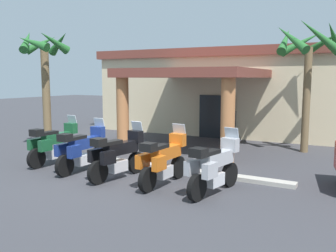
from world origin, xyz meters
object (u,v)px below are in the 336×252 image
(palm_tree_roadside, at_px, (44,61))
(motorcycle_black, at_px, (117,155))
(motorcycle_green, at_px, (54,144))
(pedestrian, at_px, (232,123))
(motorcycle_orange, at_px, (163,160))
(motorcycle_blue, at_px, (82,149))
(palm_tree_near_portico, at_px, (308,52))
(motorcycle_silver, at_px, (214,167))
(motel_building, at_px, (233,91))

(palm_tree_roadside, bearing_deg, motorcycle_black, -22.87)
(motorcycle_green, xyz_separation_m, pedestrian, (4.17, 6.01, 0.33))
(pedestrian, bearing_deg, palm_tree_roadside, 47.93)
(motorcycle_black, relative_size, pedestrian, 1.25)
(motorcycle_black, relative_size, motorcycle_orange, 1.00)
(motorcycle_blue, relative_size, motorcycle_orange, 1.00)
(motorcycle_blue, relative_size, palm_tree_near_portico, 0.43)
(motorcycle_green, height_order, motorcycle_silver, same)
(motorcycle_green, relative_size, motorcycle_orange, 1.00)
(motorcycle_blue, distance_m, palm_tree_roadside, 5.29)
(motorcycle_green, distance_m, palm_tree_roadside, 4.19)
(motorcycle_orange, relative_size, motorcycle_silver, 1.01)
(motorcycle_orange, height_order, motorcycle_silver, same)
(motorcycle_silver, bearing_deg, palm_tree_near_portico, 0.42)
(pedestrian, relative_size, palm_tree_roadside, 0.36)
(motorcycle_green, relative_size, palm_tree_roadside, 0.45)
(motorcycle_blue, bearing_deg, motorcycle_black, -95.39)
(motel_building, height_order, motorcycle_blue, motel_building)
(motel_building, xyz_separation_m, motorcycle_green, (-2.64, -10.31, -1.55))
(motorcycle_black, height_order, palm_tree_near_portico, palm_tree_near_portico)
(palm_tree_roadside, height_order, palm_tree_near_portico, palm_tree_near_portico)
(motel_building, xyz_separation_m, motorcycle_silver, (3.33, -10.65, -1.55))
(motorcycle_silver, bearing_deg, motorcycle_blue, 98.73)
(motorcycle_orange, xyz_separation_m, pedestrian, (-0.31, 6.33, 0.33))
(motorcycle_black, xyz_separation_m, motorcycle_silver, (2.99, 0.07, 0.00))
(motorcycle_silver, height_order, palm_tree_roadside, palm_tree_roadside)
(motorcycle_black, relative_size, motorcycle_silver, 1.00)
(motorcycle_green, bearing_deg, motel_building, -12.72)
(motorcycle_orange, height_order, palm_tree_roadside, palm_tree_roadside)
(motorcycle_orange, bearing_deg, pedestrian, 4.92)
(motorcycle_blue, xyz_separation_m, palm_tree_roadside, (-3.88, 2.13, 2.90))
(motorcycle_silver, relative_size, palm_tree_near_portico, 0.43)
(motorcycle_orange, xyz_separation_m, motorcycle_silver, (1.49, -0.02, 0.00))
(motorcycle_black, xyz_separation_m, palm_tree_near_portico, (4.07, 6.76, 3.21))
(motorcycle_green, bearing_deg, motorcycle_silver, -91.53)
(motorcycle_silver, xyz_separation_m, pedestrian, (-1.80, 6.34, 0.33))
(motorcycle_black, distance_m, pedestrian, 6.53)
(motel_building, relative_size, motorcycle_black, 6.56)
(motorcycle_black, bearing_deg, palm_tree_roadside, 75.46)
(motorcycle_black, bearing_deg, motel_building, 10.15)
(motel_building, relative_size, motorcycle_green, 6.54)
(motorcycle_orange, distance_m, palm_tree_near_portico, 7.83)
(motel_building, distance_m, palm_tree_near_portico, 6.15)
(motorcycle_green, xyz_separation_m, motorcycle_silver, (5.97, -0.33, 0.00))
(pedestrian, distance_m, palm_tree_near_portico, 4.08)
(motel_building, height_order, motorcycle_green, motel_building)
(motel_building, distance_m, motorcycle_black, 10.83)
(motorcycle_orange, bearing_deg, palm_tree_near_portico, -18.94)
(motorcycle_orange, relative_size, palm_tree_roadside, 0.45)
(motorcycle_blue, xyz_separation_m, palm_tree_near_portico, (5.56, 6.62, 3.21))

